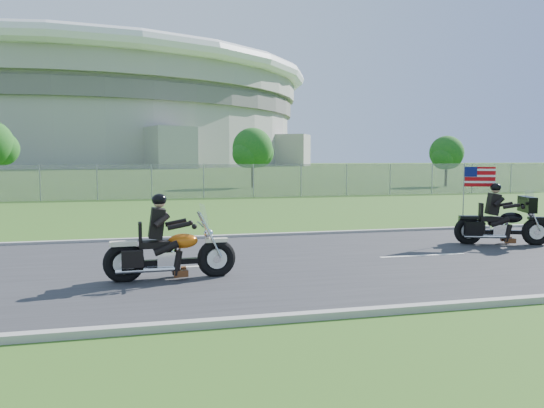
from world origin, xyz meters
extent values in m
plane|color=#224515|center=(0.00, 0.00, 0.00)|extent=(420.00, 420.00, 0.00)
cube|color=#28282B|center=(0.00, 0.00, 0.02)|extent=(120.00, 8.00, 0.04)
cube|color=#9E9B93|center=(0.00, 4.05, 0.05)|extent=(120.00, 0.18, 0.12)
cube|color=#9E9B93|center=(0.00, -4.05, 0.05)|extent=(120.00, 0.18, 0.12)
cube|color=gray|center=(-5.00, 20.00, 1.00)|extent=(60.00, 0.03, 2.00)
cylinder|color=#A3A099|center=(-20.00, 170.00, 10.00)|extent=(130.00, 130.00, 20.00)
cylinder|color=#605E5B|center=(-20.00, 170.00, 17.00)|extent=(132.00, 132.00, 4.00)
cylinder|color=#A3A099|center=(-20.00, 170.00, 23.00)|extent=(134.00, 134.00, 6.00)
torus|color=white|center=(-20.00, 170.00, 27.00)|extent=(140.40, 140.40, 4.40)
cylinder|color=#382316|center=(6.00, 30.00, 1.26)|extent=(0.22, 0.22, 2.52)
sphere|color=#165319|center=(6.00, 30.00, 3.15)|extent=(3.20, 3.20, 3.20)
sphere|color=#165319|center=(6.64, 30.48, 2.79)|extent=(2.40, 2.40, 2.40)
sphere|color=#165319|center=(5.44, 29.60, 2.70)|extent=(2.24, 2.24, 2.24)
sphere|color=#165319|center=(-13.28, 34.54, 3.10)|extent=(2.70, 2.70, 2.70)
cylinder|color=#382316|center=(22.00, 28.00, 1.12)|extent=(0.22, 0.22, 2.24)
sphere|color=#165319|center=(22.00, 28.00, 2.80)|extent=(2.80, 2.80, 2.80)
sphere|color=#165319|center=(22.56, 28.42, 2.48)|extent=(2.10, 2.10, 2.10)
sphere|color=#165319|center=(21.51, 27.65, 2.40)|extent=(1.96, 1.96, 1.96)
torus|color=black|center=(-1.11, -1.01, 0.39)|extent=(0.78, 0.22, 0.77)
torus|color=black|center=(-2.87, -1.08, 0.39)|extent=(0.78, 0.22, 0.77)
ellipsoid|color=#C45B0E|center=(-1.76, -1.03, 0.77)|extent=(0.60, 0.36, 0.29)
cube|color=black|center=(-2.30, -1.05, 0.73)|extent=(0.58, 0.33, 0.13)
cube|color=black|center=(-2.25, -1.05, 1.13)|extent=(0.27, 0.43, 0.57)
sphere|color=black|center=(-2.20, -1.05, 1.58)|extent=(0.29, 0.29, 0.28)
cube|color=silver|center=(-1.34, -1.02, 1.27)|extent=(0.06, 0.48, 0.42)
torus|color=black|center=(7.77, 0.71, 0.39)|extent=(0.79, 0.43, 0.77)
torus|color=black|center=(6.10, 1.29, 0.39)|extent=(0.79, 0.43, 0.77)
ellipsoid|color=black|center=(7.15, 0.92, 0.77)|extent=(0.66, 0.51, 0.29)
cube|color=black|center=(6.64, 1.10, 0.73)|extent=(0.64, 0.48, 0.13)
cube|color=black|center=(6.69, 1.09, 1.13)|extent=(0.37, 0.48, 0.57)
sphere|color=black|center=(6.74, 1.07, 1.58)|extent=(0.36, 0.36, 0.28)
cube|color=black|center=(7.52, 0.79, 1.13)|extent=(0.49, 0.86, 0.42)
cube|color=#B70C11|center=(6.46, 1.39, 1.86)|extent=(0.79, 0.30, 0.54)
camera|label=1|loc=(-2.49, -11.33, 2.38)|focal=35.00mm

